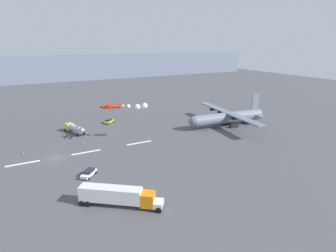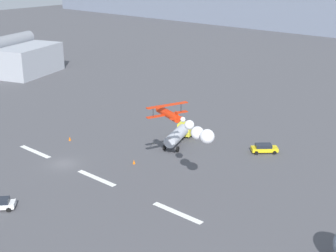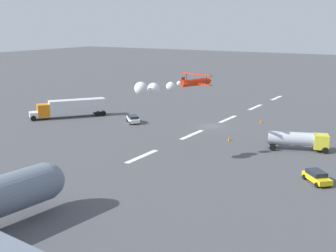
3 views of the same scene
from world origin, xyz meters
name	(u,v)px [view 2 (image 2 of 3)]	position (x,y,z in m)	size (l,w,h in m)	color
ground_plane	(64,164)	(0.00, 0.00, 0.00)	(440.00, 440.00, 0.00)	#4C4C51
runway_stripe_2	(35,152)	(-7.94, 0.00, 0.01)	(8.00, 0.90, 0.01)	white
runway_stripe_3	(97,178)	(7.94, 0.00, 0.01)	(8.00, 0.90, 0.01)	white
runway_stripe_4	(177,213)	(23.83, 0.00, 0.01)	(8.00, 0.90, 0.01)	white
stunt_biplane_red	(187,125)	(22.20, 3.80, 10.82)	(13.61, 7.59, 2.40)	red
fuel_tanker_truck	(179,134)	(8.23, 19.20, 1.74)	(5.50, 9.43, 2.90)	yellow
airport_staff_sedan	(264,148)	(21.98, 25.35, 0.81)	(4.47, 4.35, 1.52)	yellow
hangar_building	(11,57)	(-63.79, 30.79, 4.32)	(27.66, 25.03, 10.73)	#9EA3AD
traffic_cone_near	(70,138)	(-7.65, 7.26, 0.38)	(0.44, 0.44, 0.75)	orange
traffic_cone_far	(134,162)	(8.53, 7.46, 0.38)	(0.44, 0.44, 0.75)	orange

